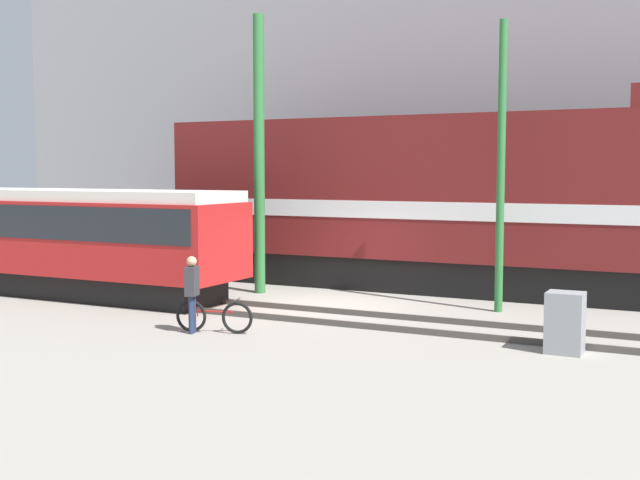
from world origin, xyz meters
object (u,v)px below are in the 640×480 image
at_px(bicycle, 214,317).
at_px(utility_pole_center, 501,168).
at_px(freight_locomotive, 441,200).
at_px(utility_pole_left, 259,155).
at_px(streetcar, 73,235).
at_px(person, 192,287).
at_px(signal_box, 565,323).

bearing_deg(bicycle, utility_pole_center, 48.07).
xyz_separation_m(freight_locomotive, utility_pole_left, (-4.53, -2.85, 1.31)).
xyz_separation_m(bicycle, utility_pole_center, (4.90, 5.45, 3.27)).
bearing_deg(utility_pole_left, streetcar, -147.32).
relative_size(freight_locomotive, utility_pole_center, 2.33).
bearing_deg(person, freight_locomotive, 71.82).
bearing_deg(utility_pole_center, bicycle, -131.93).
xyz_separation_m(bicycle, utility_pole_left, (-2.12, 5.45, 3.64)).
distance_m(streetcar, person, 6.83).
bearing_deg(signal_box, freight_locomotive, 124.92).
height_order(person, signal_box, person).
relative_size(bicycle, signal_box, 1.43).
bearing_deg(person, utility_pole_center, 47.18).
height_order(freight_locomotive, person, freight_locomotive).
xyz_separation_m(utility_pole_center, signal_box, (2.32, -4.02, -3.03)).
relative_size(person, utility_pole_center, 0.23).
distance_m(freight_locomotive, utility_pole_left, 5.52).
distance_m(utility_pole_left, utility_pole_center, 7.02).
distance_m(person, utility_pole_center, 8.20).
bearing_deg(bicycle, streetcar, 158.42).
bearing_deg(utility_pole_center, utility_pole_left, 180.00).
xyz_separation_m(streetcar, signal_box, (13.78, -1.17, -1.13)).
xyz_separation_m(bicycle, person, (-0.39, -0.26, 0.68)).
xyz_separation_m(freight_locomotive, signal_box, (4.80, -6.87, -2.08)).
bearing_deg(person, bicycle, 33.23).
distance_m(bicycle, person, 0.82).
relative_size(streetcar, signal_box, 8.67).
bearing_deg(utility_pole_center, person, -132.82).
relative_size(person, utility_pole_left, 0.21).
bearing_deg(signal_box, bicycle, -168.78).
bearing_deg(streetcar, signal_box, -4.83).
relative_size(person, signal_box, 1.41).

